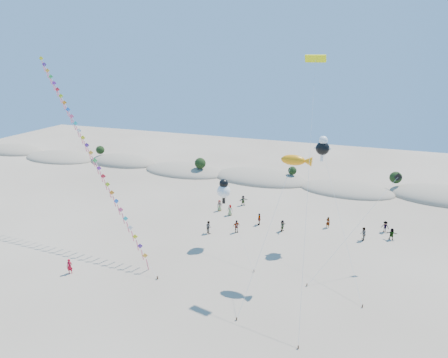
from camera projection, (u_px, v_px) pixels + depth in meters
ground at (131, 333)px, 32.55m from camera, size 160.00×160.00×0.00m
dune_ridge at (266, 179)px, 72.47m from camera, size 145.30×11.49×5.57m
kite_train at (88, 147)px, 47.00m from camera, size 25.09×13.31×23.16m
fish_kite at (296, 161)px, 38.16m from camera, size 4.62×10.75×13.33m
cartoon_kite_low at (224, 190)px, 46.33m from camera, size 6.52×6.61×8.49m
cartoon_kite_high at (323, 147)px, 45.27m from camera, size 7.04×13.68×13.75m
parafoil_kite at (315, 65)px, 36.19m from camera, size 3.00×14.02×23.04m
dark_kite at (371, 209)px, 40.63m from camera, size 8.54×9.05×10.66m
flyer_foreground at (70, 266)px, 41.18m from camera, size 0.73×0.60×1.72m
beachgoers at (285, 220)px, 52.61m from camera, size 25.72×12.30×1.80m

